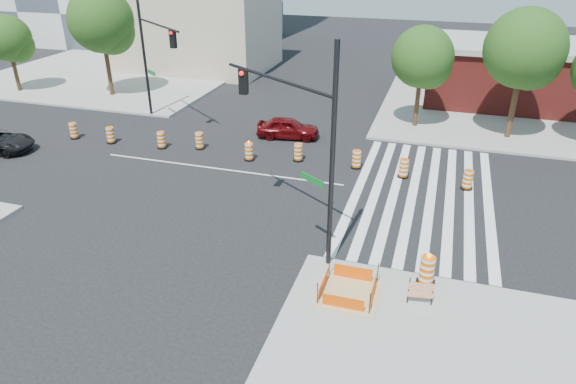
{
  "coord_description": "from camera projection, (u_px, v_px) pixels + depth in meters",
  "views": [
    {
      "loc": [
        11.31,
        -23.69,
        11.6
      ],
      "look_at": [
        5.31,
        -4.28,
        1.4
      ],
      "focal_mm": 32.0,
      "sensor_mm": 36.0,
      "label": 1
    }
  ],
  "objects": [
    {
      "name": "signal_pole_se",
      "position": [
        300.0,
        128.0,
        19.0
      ],
      "size": [
        5.42,
        3.71,
        8.51
      ],
      "rotation": [
        0.0,
        0.0,
        2.55
      ],
      "color": "black",
      "rests_on": "ground"
    },
    {
      "name": "median_drum_2",
      "position": [
        161.0,
        141.0,
        31.0
      ],
      "size": [
        0.6,
        0.6,
        1.02
      ],
      "color": "black",
      "rests_on": "ground"
    },
    {
      "name": "excavation_pit",
      "position": [
        348.0,
        292.0,
        18.25
      ],
      "size": [
        2.2,
        2.2,
        0.9
      ],
      "color": "tan",
      "rests_on": "ground"
    },
    {
      "name": "median_drum_3",
      "position": [
        200.0,
        141.0,
        30.9
      ],
      "size": [
        0.6,
        0.6,
        1.02
      ],
      "color": "black",
      "rests_on": "ground"
    },
    {
      "name": "barricade",
      "position": [
        421.0,
        290.0,
        17.51
      ],
      "size": [
        0.9,
        0.18,
        1.06
      ],
      "rotation": [
        0.0,
        0.0,
        0.16
      ],
      "color": "#E15C04",
      "rests_on": "ground"
    },
    {
      "name": "crosswalk_east",
      "position": [
        422.0,
        195.0,
        25.52
      ],
      "size": [
        6.75,
        13.5,
        0.01
      ],
      "color": "silver",
      "rests_on": "ground"
    },
    {
      "name": "red_coupe",
      "position": [
        288.0,
        128.0,
        32.49
      ],
      "size": [
        4.11,
        2.16,
        1.33
      ],
      "primitive_type": "imported",
      "rotation": [
        0.0,
        0.0,
        1.73
      ],
      "color": "#500609",
      "rests_on": "ground"
    },
    {
      "name": "sidewalk_nw",
      "position": [
        123.0,
        71.0,
        48.51
      ],
      "size": [
        22.0,
        22.0,
        0.15
      ],
      "primitive_type": "cube",
      "color": "gray",
      "rests_on": "ground"
    },
    {
      "name": "sidewalk_ne",
      "position": [
        534.0,
        104.0,
        38.99
      ],
      "size": [
        22.0,
        22.0,
        0.15
      ],
      "primitive_type": "cube",
      "color": "gray",
      "rests_on": "ground"
    },
    {
      "name": "median_drum_1",
      "position": [
        111.0,
        136.0,
        31.76
      ],
      "size": [
        0.6,
        0.6,
        1.02
      ],
      "color": "black",
      "rests_on": "ground"
    },
    {
      "name": "signal_pole_nw",
      "position": [
        152.0,
        46.0,
        33.2
      ],
      "size": [
        5.08,
        4.05,
        8.4
      ],
      "rotation": [
        0.0,
        0.0,
        -0.67
      ],
      "color": "black",
      "rests_on": "ground"
    },
    {
      "name": "median_drum_6",
      "position": [
        356.0,
        160.0,
        28.33
      ],
      "size": [
        0.6,
        0.6,
        1.02
      ],
      "color": "black",
      "rests_on": "ground"
    },
    {
      "name": "median_drum_7",
      "position": [
        404.0,
        169.0,
        27.23
      ],
      "size": [
        0.6,
        0.6,
        1.02
      ],
      "color": "black",
      "rests_on": "ground"
    },
    {
      "name": "brick_storefront",
      "position": [
        540.0,
        75.0,
        37.99
      ],
      "size": [
        16.5,
        8.5,
        4.6
      ],
      "color": "maroon",
      "rests_on": "ground"
    },
    {
      "name": "pit_drum",
      "position": [
        427.0,
        271.0,
        18.58
      ],
      "size": [
        0.67,
        0.67,
        1.31
      ],
      "color": "black",
      "rests_on": "ground"
    },
    {
      "name": "tree_north_d",
      "position": [
        525.0,
        53.0,
        30.21
      ],
      "size": [
        4.71,
        4.71,
        8.0
      ],
      "color": "#382314",
      "rests_on": "ground"
    },
    {
      "name": "lane_centerline",
      "position": [
        219.0,
        169.0,
        28.41
      ],
      "size": [
        14.0,
        0.12,
        0.01
      ],
      "primitive_type": "cube",
      "color": "silver",
      "rests_on": "ground"
    },
    {
      "name": "tree_north_a",
      "position": [
        9.0,
        41.0,
        40.48
      ],
      "size": [
        3.62,
        3.61,
        6.14
      ],
      "color": "#382314",
      "rests_on": "ground"
    },
    {
      "name": "beige_midrise",
      "position": [
        195.0,
        14.0,
        48.13
      ],
      "size": [
        14.0,
        10.0,
        10.0
      ],
      "primitive_type": "cube",
      "color": "tan",
      "rests_on": "ground"
    },
    {
      "name": "median_drum_5",
      "position": [
        298.0,
        153.0,
        29.24
      ],
      "size": [
        0.6,
        0.6,
        1.02
      ],
      "color": "black",
      "rests_on": "ground"
    },
    {
      "name": "median_drum_0",
      "position": [
        74.0,
        131.0,
        32.47
      ],
      "size": [
        0.6,
        0.6,
        1.02
      ],
      "color": "black",
      "rests_on": "ground"
    },
    {
      "name": "median_drum_4",
      "position": [
        249.0,
        152.0,
        29.32
      ],
      "size": [
        0.6,
        0.6,
        1.18
      ],
      "color": "black",
      "rests_on": "ground"
    },
    {
      "name": "tree_north_b",
      "position": [
        102.0,
        24.0,
        38.75
      ],
      "size": [
        4.89,
        4.89,
        8.32
      ],
      "color": "#382314",
      "rests_on": "ground"
    },
    {
      "name": "tree_north_c",
      "position": [
        423.0,
        60.0,
        32.57
      ],
      "size": [
        3.91,
        3.91,
        6.65
      ],
      "color": "#382314",
      "rests_on": "ground"
    },
    {
      "name": "median_drum_8",
      "position": [
        468.0,
        180.0,
        25.95
      ],
      "size": [
        0.6,
        0.6,
        1.02
      ],
      "color": "black",
      "rests_on": "ground"
    },
    {
      "name": "ground",
      "position": [
        219.0,
        169.0,
        28.42
      ],
      "size": [
        120.0,
        120.0,
        0.0
      ],
      "primitive_type": "plane",
      "color": "black",
      "rests_on": "ground"
    }
  ]
}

